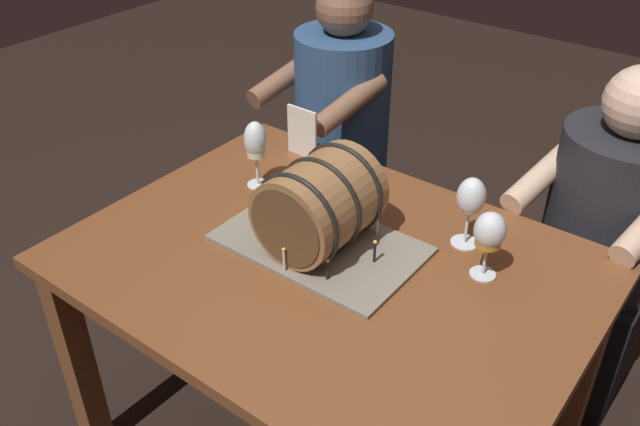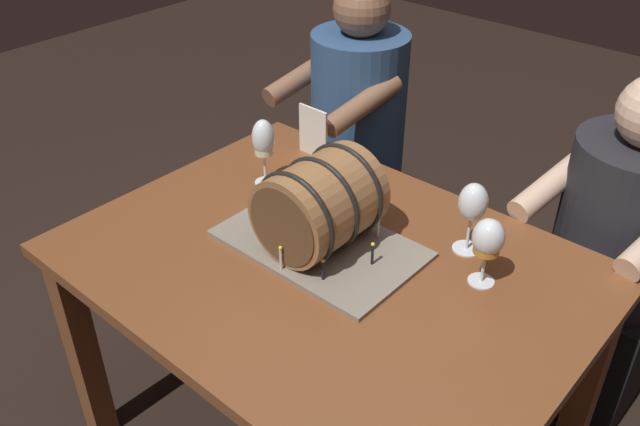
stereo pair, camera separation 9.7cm
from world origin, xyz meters
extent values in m
cube|color=brown|center=(0.00, 0.00, 0.71)|extent=(1.27, 0.95, 0.03)
cube|color=brown|center=(-0.57, -0.41, 0.35)|extent=(0.07, 0.07, 0.69)
cube|color=brown|center=(-0.57, 0.41, 0.35)|extent=(0.07, 0.07, 0.69)
cube|color=brown|center=(0.57, 0.41, 0.35)|extent=(0.07, 0.07, 0.69)
cube|color=gray|center=(-0.05, 0.03, 0.73)|extent=(0.51, 0.32, 0.01)
cylinder|color=olive|center=(-0.05, 0.03, 0.86)|extent=(0.23, 0.27, 0.23)
cylinder|color=brown|center=(-0.05, -0.10, 0.86)|extent=(0.20, 0.00, 0.20)
cylinder|color=brown|center=(-0.05, 0.17, 0.86)|extent=(0.20, 0.00, 0.20)
torus|color=black|center=(-0.05, -0.06, 0.86)|extent=(0.25, 0.01, 0.25)
torus|color=black|center=(-0.05, 0.03, 0.86)|extent=(0.25, 0.01, 0.25)
torus|color=black|center=(-0.05, 0.12, 0.86)|extent=(0.25, 0.01, 0.25)
cylinder|color=black|center=(0.10, 0.05, 0.77)|extent=(0.01, 0.01, 0.05)
sphere|color=#F9C64C|center=(0.10, 0.05, 0.80)|extent=(0.01, 0.01, 0.01)
cylinder|color=silver|center=(0.05, 0.14, 0.76)|extent=(0.01, 0.01, 0.05)
sphere|color=#F9C64C|center=(0.05, 0.14, 0.80)|extent=(0.01, 0.01, 0.01)
cylinder|color=silver|center=(-0.07, 0.18, 0.76)|extent=(0.01, 0.01, 0.05)
sphere|color=#F9C64C|center=(-0.07, 0.18, 0.79)|extent=(0.01, 0.01, 0.01)
cylinder|color=#EAD666|center=(-0.17, 0.13, 0.76)|extent=(0.01, 0.01, 0.05)
sphere|color=#F9C64C|center=(-0.17, 0.13, 0.79)|extent=(0.01, 0.01, 0.01)
cylinder|color=#EAD666|center=(-0.21, 0.04, 0.77)|extent=(0.01, 0.01, 0.06)
sphere|color=#F9C64C|center=(-0.21, 0.04, 0.80)|extent=(0.01, 0.01, 0.01)
cylinder|color=silver|center=(-0.16, -0.07, 0.76)|extent=(0.01, 0.01, 0.04)
sphere|color=#F9C64C|center=(-0.16, -0.07, 0.79)|extent=(0.01, 0.01, 0.01)
cylinder|color=silver|center=(-0.05, -0.11, 0.77)|extent=(0.01, 0.01, 0.06)
sphere|color=#F9C64C|center=(-0.05, -0.11, 0.80)|extent=(0.01, 0.01, 0.01)
cylinder|color=black|center=(0.05, -0.08, 0.77)|extent=(0.01, 0.01, 0.05)
sphere|color=#F9C64C|center=(0.05, -0.08, 0.80)|extent=(0.01, 0.01, 0.01)
cylinder|color=white|center=(0.24, 0.27, 0.73)|extent=(0.07, 0.07, 0.00)
cylinder|color=white|center=(0.24, 0.27, 0.78)|extent=(0.01, 0.01, 0.09)
ellipsoid|color=white|center=(0.24, 0.27, 0.87)|extent=(0.07, 0.07, 0.10)
cylinder|color=white|center=(-0.38, 0.16, 0.73)|extent=(0.06, 0.06, 0.00)
cylinder|color=white|center=(-0.38, 0.16, 0.78)|extent=(0.01, 0.01, 0.09)
ellipsoid|color=white|center=(-0.38, 0.16, 0.88)|extent=(0.07, 0.07, 0.11)
cylinder|color=beige|center=(-0.38, 0.16, 0.85)|extent=(0.05, 0.05, 0.04)
cylinder|color=white|center=(0.33, 0.18, 0.73)|extent=(0.06, 0.06, 0.00)
cylinder|color=white|center=(0.33, 0.18, 0.77)|extent=(0.01, 0.01, 0.08)
ellipsoid|color=white|center=(0.33, 0.18, 0.86)|extent=(0.08, 0.08, 0.09)
cylinder|color=#C6842D|center=(0.33, 0.18, 0.84)|extent=(0.06, 0.06, 0.04)
cube|color=silver|center=(-0.38, 0.38, 0.81)|extent=(0.11, 0.01, 0.16)
cube|color=#1B2D46|center=(-0.47, 0.72, 0.23)|extent=(0.34, 0.32, 0.45)
cylinder|color=#2D4C75|center=(-0.47, 0.72, 0.73)|extent=(0.37, 0.37, 0.56)
sphere|color=brown|center=(-0.47, 0.72, 1.10)|extent=(0.19, 0.19, 0.19)
cylinder|color=brown|center=(-0.34, 0.57, 0.85)|extent=(0.11, 0.31, 0.14)
cylinder|color=brown|center=(-0.64, 0.60, 0.85)|extent=(0.11, 0.31, 0.14)
cube|color=black|center=(0.47, 0.72, 0.23)|extent=(0.34, 0.32, 0.45)
cylinder|color=#232328|center=(0.47, 0.72, 0.69)|extent=(0.41, 0.41, 0.48)
cylinder|color=beige|center=(0.29, 0.61, 0.79)|extent=(0.12, 0.32, 0.14)
camera|label=1|loc=(0.79, -1.07, 1.75)|focal=37.80mm
camera|label=2|loc=(0.86, -1.01, 1.75)|focal=37.80mm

